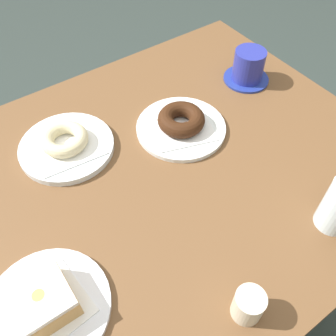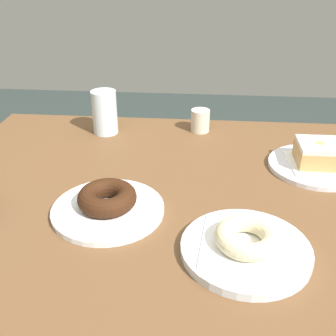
# 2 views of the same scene
# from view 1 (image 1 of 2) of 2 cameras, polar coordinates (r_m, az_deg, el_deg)

# --- Properties ---
(ground_plane) EXTENTS (6.00, 6.00, 0.00)m
(ground_plane) POSITION_cam_1_polar(r_m,az_deg,el_deg) (1.49, -0.00, -18.95)
(ground_plane) COLOR #2E3835
(table) EXTENTS (1.00, 0.83, 0.77)m
(table) POSITION_cam_1_polar(r_m,az_deg,el_deg) (0.90, -0.00, -3.99)
(table) COLOR brown
(table) RESTS_ON ground_plane
(plate_chocolate_ring) EXTENTS (0.21, 0.21, 0.01)m
(plate_chocolate_ring) POSITION_cam_1_polar(r_m,az_deg,el_deg) (0.90, 2.00, 6.19)
(plate_chocolate_ring) COLOR white
(plate_chocolate_ring) RESTS_ON table
(napkin_chocolate_ring) EXTENTS (0.18, 0.18, 0.00)m
(napkin_chocolate_ring) POSITION_cam_1_polar(r_m,az_deg,el_deg) (0.89, 2.01, 6.51)
(napkin_chocolate_ring) COLOR white
(napkin_chocolate_ring) RESTS_ON plate_chocolate_ring
(donut_chocolate_ring) EXTENTS (0.11, 0.11, 0.04)m
(donut_chocolate_ring) POSITION_cam_1_polar(r_m,az_deg,el_deg) (0.88, 2.05, 7.45)
(donut_chocolate_ring) COLOR #351B0C
(donut_chocolate_ring) RESTS_ON napkin_chocolate_ring
(plate_glazed_square) EXTENTS (0.21, 0.21, 0.01)m
(plate_glazed_square) POSITION_cam_1_polar(r_m,az_deg,el_deg) (0.69, -18.02, -19.75)
(plate_glazed_square) COLOR white
(plate_glazed_square) RESTS_ON table
(napkin_glazed_square) EXTENTS (0.14, 0.14, 0.00)m
(napkin_glazed_square) POSITION_cam_1_polar(r_m,az_deg,el_deg) (0.69, -18.16, -19.55)
(napkin_glazed_square) COLOR white
(napkin_glazed_square) RESTS_ON plate_glazed_square
(donut_glazed_square) EXTENTS (0.09, 0.09, 0.05)m
(donut_glazed_square) POSITION_cam_1_polar(r_m,az_deg,el_deg) (0.66, -18.74, -18.75)
(donut_glazed_square) COLOR tan
(donut_glazed_square) RESTS_ON napkin_glazed_square
(plate_sugar_ring) EXTENTS (0.22, 0.22, 0.02)m
(plate_sugar_ring) POSITION_cam_1_polar(r_m,az_deg,el_deg) (0.88, -15.27, 3.14)
(plate_sugar_ring) COLOR white
(plate_sugar_ring) RESTS_ON table
(napkin_sugar_ring) EXTENTS (0.16, 0.16, 0.00)m
(napkin_sugar_ring) POSITION_cam_1_polar(r_m,az_deg,el_deg) (0.87, -15.39, 3.54)
(napkin_sugar_ring) COLOR white
(napkin_sugar_ring) RESTS_ON plate_sugar_ring
(donut_sugar_ring) EXTENTS (0.11, 0.11, 0.03)m
(donut_sugar_ring) POSITION_cam_1_polar(r_m,az_deg,el_deg) (0.86, -15.62, 4.29)
(donut_sugar_ring) COLOR beige
(donut_sugar_ring) RESTS_ON napkin_sugar_ring
(coffee_cup) EXTENTS (0.12, 0.12, 0.09)m
(coffee_cup) POSITION_cam_1_polar(r_m,az_deg,el_deg) (1.04, 12.23, 14.97)
(coffee_cup) COLOR navy
(coffee_cup) RESTS_ON table
(sugar_jar) EXTENTS (0.05, 0.05, 0.06)m
(sugar_jar) POSITION_cam_1_polar(r_m,az_deg,el_deg) (0.65, 12.21, -19.88)
(sugar_jar) COLOR beige
(sugar_jar) RESTS_ON table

